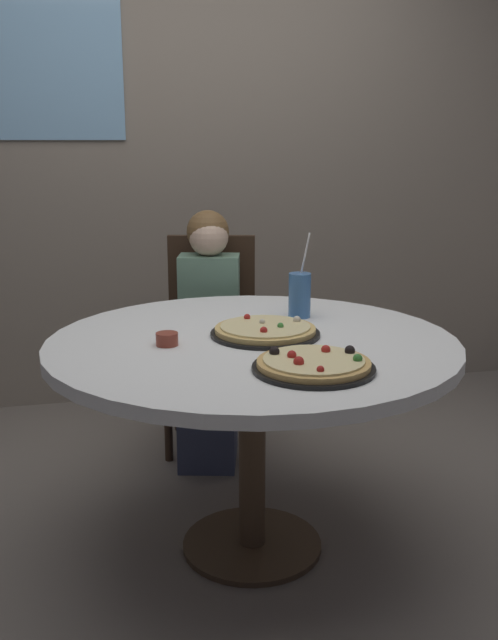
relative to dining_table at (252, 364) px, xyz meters
The scene contains 9 objects.
ground_plane 0.66m from the dining_table, ahead, with size 8.00×8.00×0.00m, color slate.
wall_with_window 1.82m from the dining_table, 90.10° to the left, with size 5.20×0.14×2.90m.
dining_table is the anchor object (origin of this frame).
chair_wooden 0.97m from the dining_table, 88.73° to the left, with size 0.48×0.48×0.95m.
diner_child 0.81m from the dining_table, 91.29° to the left, with size 0.33×0.43×1.08m.
pizza_veggie 0.38m from the dining_table, 74.99° to the right, with size 0.34×0.34×0.05m.
pizza_cheese 0.12m from the dining_table, 30.50° to the left, with size 0.36×0.36×0.05m.
soda_cup 0.38m from the dining_table, 47.41° to the left, with size 0.08×0.08×0.31m.
sauce_bowl 0.30m from the dining_table, behind, with size 0.07×0.07×0.04m, color brown.
Camera 1 is at (-0.48, -2.15, 1.37)m, focal length 39.92 mm.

